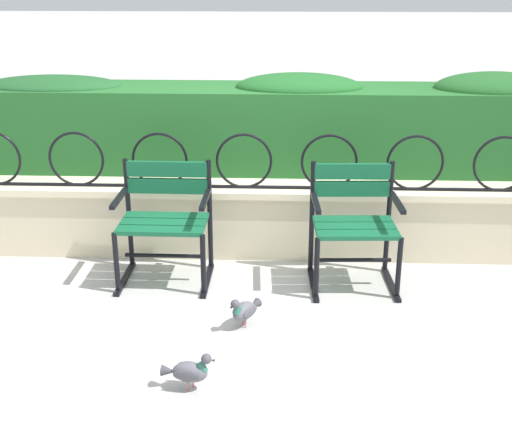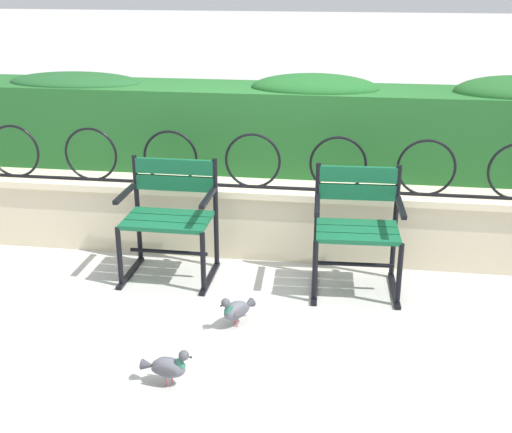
{
  "view_description": "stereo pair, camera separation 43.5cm",
  "coord_description": "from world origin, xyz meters",
  "px_view_note": "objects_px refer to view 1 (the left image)",
  "views": [
    {
      "loc": [
        0.17,
        -4.07,
        2.11
      ],
      "look_at": [
        0.0,
        0.07,
        0.55
      ],
      "focal_mm": 46.9,
      "sensor_mm": 36.0,
      "label": 1
    },
    {
      "loc": [
        0.6,
        -4.03,
        2.11
      ],
      "look_at": [
        0.0,
        0.07,
        0.55
      ],
      "focal_mm": 46.9,
      "sensor_mm": 36.0,
      "label": 2
    }
  ],
  "objects_px": {
    "pigeon_far_side": "(244,310)",
    "park_chair_left": "(165,217)",
    "park_chair_right": "(354,221)",
    "pigeon_near_chairs": "(189,371)"
  },
  "relations": [
    {
      "from": "park_chair_right",
      "to": "pigeon_near_chairs",
      "type": "bearing_deg",
      "value": -125.98
    },
    {
      "from": "park_chair_right",
      "to": "pigeon_far_side",
      "type": "height_order",
      "value": "park_chair_right"
    },
    {
      "from": "pigeon_near_chairs",
      "to": "pigeon_far_side",
      "type": "xyz_separation_m",
      "value": [
        0.25,
        0.67,
        0.0
      ]
    },
    {
      "from": "park_chair_left",
      "to": "pigeon_near_chairs",
      "type": "relative_size",
      "value": 2.86
    },
    {
      "from": "park_chair_right",
      "to": "pigeon_near_chairs",
      "type": "relative_size",
      "value": 2.88
    },
    {
      "from": "pigeon_near_chairs",
      "to": "park_chair_left",
      "type": "bearing_deg",
      "value": 104.1
    },
    {
      "from": "park_chair_left",
      "to": "park_chair_right",
      "type": "distance_m",
      "value": 1.31
    },
    {
      "from": "park_chair_right",
      "to": "pigeon_far_side",
      "type": "distance_m",
      "value": 1.04
    },
    {
      "from": "pigeon_far_side",
      "to": "park_chair_left",
      "type": "bearing_deg",
      "value": 130.91
    },
    {
      "from": "park_chair_right",
      "to": "pigeon_far_side",
      "type": "xyz_separation_m",
      "value": [
        -0.72,
        -0.66,
        -0.35
      ]
    }
  ]
}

